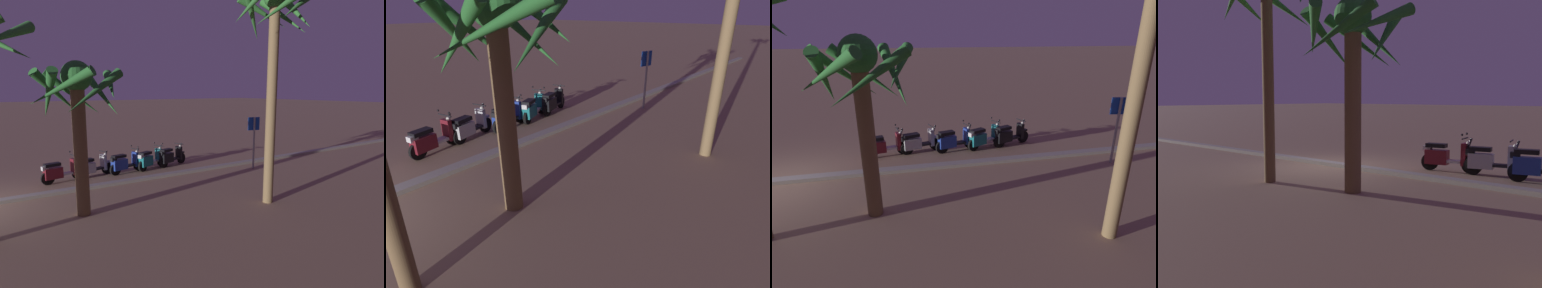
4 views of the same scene
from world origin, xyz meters
The scene contains 8 objects.
scooter_black_mid_rear centered at (-8.43, -1.72, 0.46)m, with size 1.74×0.80×1.04m.
scooter_teal_tail_end centered at (-7.30, -1.66, 0.46)m, with size 1.74×0.94×1.17m.
scooter_blue_last_in_row centered at (-6.03, -1.60, 0.46)m, with size 1.74×0.72×1.17m.
scooter_silver_mid_front centered at (-4.67, -1.77, 0.44)m, with size 1.69×0.72×1.04m.
scooter_maroon_lead_nearest centered at (-3.34, -1.63, 0.45)m, with size 1.74×0.66×1.17m.
crossing_sign centered at (-11.44, 0.80, 1.50)m, with size 0.59×0.18×2.40m.
palm_tree_near_sign centered at (-8.55, 4.53, 5.16)m, with size 2.31×2.38×6.75m.
palm_tree_far_corner centered at (-3.19, 2.34, 3.29)m, with size 2.64×2.61×4.45m.
Camera 1 is at (-0.75, 11.86, 3.66)m, focal length 30.85 mm.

